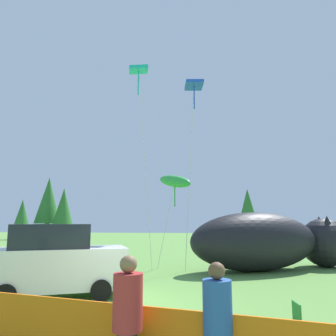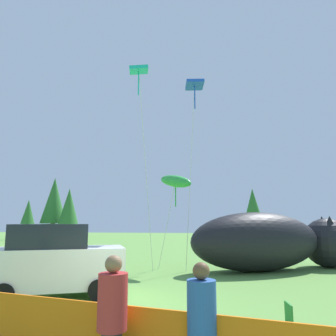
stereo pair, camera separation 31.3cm
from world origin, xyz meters
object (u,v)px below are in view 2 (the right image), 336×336
folding_chair (283,322)px  kite_blue_box (194,88)px  spectator_in_blue_shirt (112,320)px  parked_car (54,261)px  kite_teal_diamond (139,74)px  inflatable_cat (272,243)px  spectator_in_green_shirt (202,326)px  kite_green_fish (176,181)px

folding_chair → kite_blue_box: size_ratio=0.09×
spectator_in_blue_shirt → folding_chair: bearing=40.3°
parked_car → kite_teal_diamond: kite_teal_diamond is taller
kite_blue_box → parked_car: bearing=-126.3°
kite_blue_box → inflatable_cat: bearing=16.7°
spectator_in_blue_shirt → kite_teal_diamond: 13.31m
parked_car → folding_chair: 7.29m
parked_car → spectator_in_blue_shirt: size_ratio=2.44×
inflatable_cat → kite_teal_diamond: bearing=174.7°
spectator_in_green_shirt → parked_car: bearing=131.7°
parked_car → inflatable_cat: (7.91, 6.87, 0.19)m
parked_car → folding_chair: size_ratio=5.60×
kite_teal_diamond → kite_green_fish: kite_teal_diamond is taller
spectator_in_green_shirt → kite_blue_box: size_ratio=0.19×
kite_green_fish → spectator_in_blue_shirt: bearing=-87.1°
inflatable_cat → kite_teal_diamond: (-6.28, -2.46, 8.18)m
kite_blue_box → kite_teal_diamond: (-2.62, -1.36, 0.33)m
parked_car → spectator_in_green_shirt: size_ratio=2.55×
inflatable_cat → kite_blue_box: 8.74m
parked_car → spectator_in_green_shirt: (5.00, -5.61, -0.12)m
kite_blue_box → kite_green_fish: size_ratio=1.91×
spectator_in_blue_shirt → kite_teal_diamond: (-2.15, 10.07, 8.44)m
folding_chair → kite_teal_diamond: kite_teal_diamond is taller
folding_chair → kite_green_fish: 10.90m
folding_chair → spectator_in_green_shirt: 2.66m
kite_blue_box → spectator_in_green_shirt: bearing=-86.2°
kite_teal_diamond → spectator_in_green_shirt: bearing=-71.4°
parked_car → kite_teal_diamond: 9.60m
kite_teal_diamond → kite_green_fish: 5.62m
inflatable_cat → kite_green_fish: size_ratio=1.77×
spectator_in_green_shirt → kite_green_fish: (-1.82, 11.85, 3.40)m
kite_teal_diamond → parked_car: bearing=-110.2°
spectator_in_blue_shirt → kite_teal_diamond: size_ratio=0.19×
spectator_in_green_shirt → kite_teal_diamond: bearing=108.6°
spectator_in_green_shirt → spectator_in_blue_shirt: (-1.23, -0.05, 0.04)m
inflatable_cat → kite_teal_diamond: kite_teal_diamond is taller
spectator_in_blue_shirt → kite_blue_box: bearing=87.7°
folding_chair → spectator_in_blue_shirt: bearing=34.9°
kite_blue_box → kite_teal_diamond: size_ratio=0.96×
spectator_in_blue_shirt → kite_blue_box: kite_blue_box is taller
parked_car → kite_teal_diamond: size_ratio=0.47×
kite_blue_box → kite_green_fish: kite_blue_box is taller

